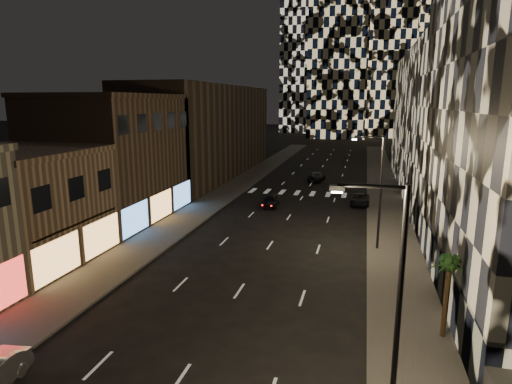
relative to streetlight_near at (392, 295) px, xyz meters
The scene contains 15 objects.
sidewalk_left 44.33m from the streetlight_near, 114.65° to the left, with size 4.00×120.00×0.15m, color #47443F.
sidewalk_right 40.38m from the streetlight_near, 87.64° to the left, with size 4.00×120.00×0.15m, color #47443F.
curb_left 43.50m from the streetlight_near, 112.12° to the left, with size 0.20×120.00×0.15m, color #4C4C47.
curb_right 40.35m from the streetlight_near, 90.65° to the left, with size 0.20×120.00×0.15m, color #4C4C47.
retail_tan 27.67m from the streetlight_near, 156.55° to the left, with size 10.00×10.00×8.00m, color #83684E.
retail_brown 34.58m from the streetlight_near, 137.17° to the left, with size 10.00×15.00×12.00m, color #4E3C2C.
retail_filler_left 56.09m from the streetlight_near, 116.89° to the left, with size 10.00×40.00×14.00m, color #4E3C2C.
midrise_base 15.51m from the streetlight_near, 74.78° to the left, with size 0.60×25.00×3.00m, color #383838.
midrise_filler_right 48.56m from the streetlight_near, 76.08° to the left, with size 16.00×40.00×18.00m, color #232326.
streetlight_near is the anchor object (origin of this frame).
streetlight_far 20.00m from the streetlight_near, 90.00° to the left, with size 2.55×0.25×9.00m.
car_dark_midlane 34.10m from the streetlight_near, 109.20° to the left, with size 1.59×3.94×1.34m, color black.
car_dark_oncoming 49.84m from the streetlight_near, 99.11° to the left, with size 1.94×4.78×1.39m, color black.
car_dark_rightlane 35.62m from the streetlight_near, 92.20° to the left, with size 2.08×4.50×1.25m, color black.
palm_tree 8.08m from the streetlight_near, 66.55° to the left, with size 2.18×2.16×4.28m.
Camera 1 is at (7.20, -4.00, 11.75)m, focal length 30.00 mm.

